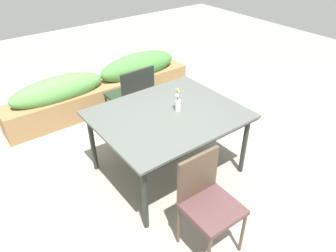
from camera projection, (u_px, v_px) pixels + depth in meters
The scene contains 6 objects.
ground_plane at pixel (164, 175), 3.52m from camera, with size 12.00×12.00×0.00m, color gray.
dining_table at pixel (168, 118), 3.23m from camera, with size 1.44×1.19×0.74m.
chair_far_side at pixel (132, 94), 4.01m from camera, with size 0.50×0.50×0.90m.
chair_near_left at pixel (207, 198), 2.53m from camera, with size 0.42×0.42×0.88m.
flower_vase at pixel (178, 103), 3.19m from camera, with size 0.06×0.05×0.26m.
planter_box at pixel (103, 87), 4.63m from camera, with size 2.82×0.42×0.70m.
Camera 1 is at (-1.56, -2.13, 2.40)m, focal length 33.93 mm.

